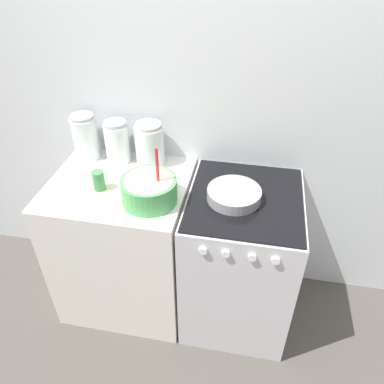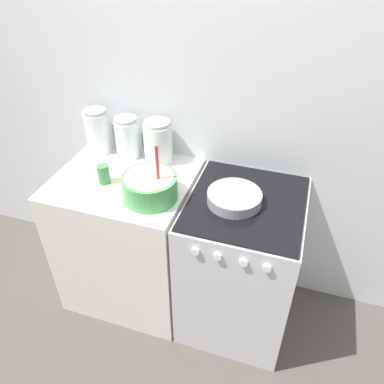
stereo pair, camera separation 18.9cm
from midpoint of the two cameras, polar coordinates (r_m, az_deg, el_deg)
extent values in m
plane|color=#4C4742|center=(2.46, -0.79, -21.90)|extent=(12.00, 12.00, 0.00)
cube|color=silver|center=(2.14, 4.98, 11.83)|extent=(4.52, 0.05, 2.40)
cube|color=silver|center=(2.39, -7.02, -6.96)|extent=(0.76, 0.67, 0.92)
cube|color=silver|center=(2.26, 9.73, -10.81)|extent=(0.61, 0.67, 0.90)
cube|color=black|center=(1.95, 11.09, -1.67)|extent=(0.58, 0.64, 0.01)
cylinder|color=white|center=(1.76, 3.64, -9.14)|extent=(0.04, 0.02, 0.04)
cylinder|color=white|center=(1.75, 7.05, -9.86)|extent=(0.04, 0.02, 0.04)
cylinder|color=white|center=(1.74, 11.02, -10.65)|extent=(0.04, 0.02, 0.04)
cylinder|color=white|center=(1.74, 14.52, -11.31)|extent=(0.04, 0.02, 0.04)
cylinder|color=#4CA559|center=(1.90, -3.62, 0.61)|extent=(0.28, 0.28, 0.13)
cylinder|color=beige|center=(1.88, -3.66, 1.38)|extent=(0.25, 0.25, 0.07)
cylinder|color=red|center=(1.83, -2.29, 2.92)|extent=(0.02, 0.02, 0.29)
cylinder|color=gray|center=(1.91, 9.30, -0.96)|extent=(0.28, 0.28, 0.06)
cylinder|color=beige|center=(1.91, 9.32, -0.81)|extent=(0.26, 0.26, 0.05)
cylinder|color=silver|center=(2.33, -11.88, 8.85)|extent=(0.15, 0.15, 0.25)
cylinder|color=red|center=(2.35, -11.73, 7.78)|extent=(0.13, 0.13, 0.15)
cylinder|color=#B2B2B7|center=(2.27, -12.31, 11.84)|extent=(0.13, 0.13, 0.02)
cylinder|color=silver|center=(2.25, -7.42, 8.00)|extent=(0.14, 0.14, 0.23)
cylinder|color=silver|center=(2.27, -7.33, 7.00)|extent=(0.13, 0.13, 0.14)
cylinder|color=#B2B2B7|center=(2.19, -7.67, 10.82)|extent=(0.13, 0.13, 0.02)
cylinder|color=silver|center=(2.18, -2.70, 7.37)|extent=(0.17, 0.17, 0.23)
cylinder|color=white|center=(2.20, -2.67, 6.31)|extent=(0.15, 0.15, 0.14)
cylinder|color=#B2B2B7|center=(2.12, -2.80, 10.34)|extent=(0.15, 0.15, 0.02)
cylinder|color=#3F7F4C|center=(2.04, -10.75, 2.55)|extent=(0.06, 0.06, 0.11)
cube|color=beige|center=(2.00, -10.39, -0.22)|extent=(0.30, 0.33, 0.01)
cylinder|color=#333338|center=(1.92, -5.92, -1.29)|extent=(0.09, 0.01, 0.01)
sphere|color=#333338|center=(1.89, -4.39, -1.33)|extent=(0.04, 0.04, 0.04)
camera|label=1|loc=(0.09, -87.14, 2.14)|focal=35.00mm
camera|label=2|loc=(0.09, 92.86, -2.14)|focal=35.00mm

